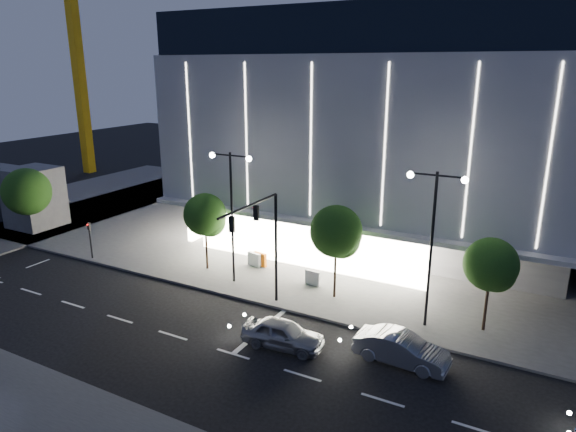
% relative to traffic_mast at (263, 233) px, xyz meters
% --- Properties ---
extents(ground, '(160.00, 160.00, 0.00)m').
position_rel_traffic_mast_xyz_m(ground, '(-1.00, -3.34, -5.03)').
color(ground, black).
rests_on(ground, ground).
extents(sidewalk_museum, '(70.00, 40.00, 0.15)m').
position_rel_traffic_mast_xyz_m(sidewalk_museum, '(4.00, 20.66, -4.95)').
color(sidewalk_museum, '#474747').
rests_on(sidewalk_museum, ground).
extents(sidewalk_west, '(16.00, 50.00, 0.15)m').
position_rel_traffic_mast_xyz_m(sidewalk_west, '(-31.00, 6.66, -4.95)').
color(sidewalk_west, '#474747').
rests_on(sidewalk_west, ground).
extents(museum, '(30.00, 25.80, 18.00)m').
position_rel_traffic_mast_xyz_m(museum, '(1.98, 18.97, 4.25)').
color(museum, '#4C4C51').
rests_on(museum, ground).
extents(traffic_mast, '(0.33, 5.89, 7.07)m').
position_rel_traffic_mast_xyz_m(traffic_mast, '(0.00, 0.00, 0.00)').
color(traffic_mast, black).
rests_on(traffic_mast, ground).
extents(street_lamp_west, '(3.16, 0.36, 9.00)m').
position_rel_traffic_mast_xyz_m(street_lamp_west, '(-4.00, 2.66, 0.93)').
color(street_lamp_west, black).
rests_on(street_lamp_west, ground).
extents(street_lamp_east, '(3.16, 0.36, 9.00)m').
position_rel_traffic_mast_xyz_m(street_lamp_east, '(9.00, 2.66, 0.93)').
color(street_lamp_east, black).
rests_on(street_lamp_east, ground).
extents(ped_signal_far, '(0.22, 0.24, 3.00)m').
position_rel_traffic_mast_xyz_m(ped_signal_far, '(-16.00, 1.16, -3.14)').
color(ped_signal_far, black).
rests_on(ped_signal_far, ground).
extents(tower_crane, '(32.00, 2.00, 28.50)m').
position_rel_traffic_mast_xyz_m(tower_crane, '(-41.92, 24.66, 15.48)').
color(tower_crane, gold).
rests_on(tower_crane, ground).
extents(tree_left, '(3.02, 3.02, 5.72)m').
position_rel_traffic_mast_xyz_m(tree_left, '(-6.97, 3.68, -0.99)').
color(tree_left, black).
rests_on(tree_left, ground).
extents(tree_mid, '(3.25, 3.25, 6.15)m').
position_rel_traffic_mast_xyz_m(tree_mid, '(3.03, 3.68, -0.69)').
color(tree_mid, black).
rests_on(tree_mid, ground).
extents(tree_right, '(2.91, 2.91, 5.51)m').
position_rel_traffic_mast_xyz_m(tree_right, '(12.03, 3.68, -1.14)').
color(tree_right, black).
rests_on(tree_right, ground).
extents(car_lead, '(4.56, 2.16, 1.51)m').
position_rel_traffic_mast_xyz_m(car_lead, '(2.91, -2.97, -4.27)').
color(car_lead, '#94969B').
rests_on(car_lead, ground).
extents(car_second, '(4.79, 1.89, 1.55)m').
position_rel_traffic_mast_xyz_m(car_second, '(8.83, -1.52, -4.25)').
color(car_second, '#A1A2A8').
rests_on(car_second, ground).
extents(barrier_a, '(1.13, 0.43, 1.00)m').
position_rel_traffic_mast_xyz_m(barrier_a, '(-3.89, 5.88, -4.38)').
color(barrier_a, orange).
rests_on(barrier_a, sidewalk_museum).
extents(barrier_b, '(1.13, 0.46, 1.00)m').
position_rel_traffic_mast_xyz_m(barrier_b, '(-4.25, 5.68, -4.38)').
color(barrier_b, white).
rests_on(barrier_b, sidewalk_museum).
extents(barrier_d, '(1.12, 0.36, 1.00)m').
position_rel_traffic_mast_xyz_m(barrier_d, '(1.00, 4.66, -4.38)').
color(barrier_d, '#BDBDBD').
rests_on(barrier_d, sidewalk_museum).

